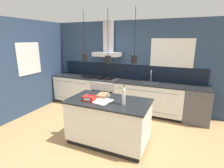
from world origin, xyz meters
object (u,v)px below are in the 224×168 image
Objects in this scene: dishwasher at (197,105)px; bottle_on_island at (124,96)px; book_stack at (103,96)px; oven_range at (106,93)px; red_supply_box at (89,98)px.

dishwasher is 2.33m from bottle_on_island.
dishwasher is 2.51m from book_stack.
dishwasher is at bearing 0.09° from oven_range.
oven_range is 2.86× the size of book_stack.
bottle_on_island reaches higher than book_stack.
oven_range is 2.26m from bottle_on_island.
red_supply_box is (-0.15, -0.29, 0.02)m from book_stack.
bottle_on_island reaches higher than dishwasher.
bottle_on_island is (-1.34, -1.81, 0.61)m from dishwasher.
book_stack is (-0.54, 0.22, -0.12)m from bottle_on_island.
red_supply_box is at bearing -174.49° from bottle_on_island.
bottle_on_island is (1.21, -1.80, 0.61)m from oven_range.
bottle_on_island reaches higher than red_supply_box.
book_stack is 1.42× the size of red_supply_box.
book_stack is at bearing -67.13° from oven_range.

